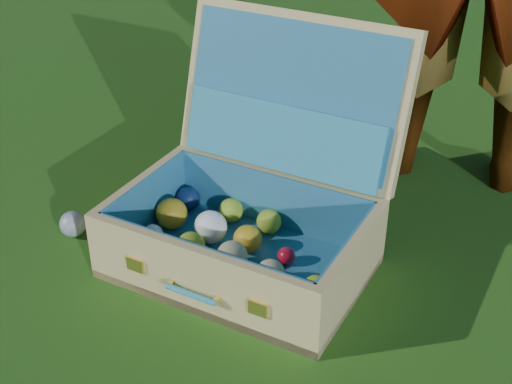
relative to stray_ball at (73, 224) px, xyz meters
name	(u,v)px	position (x,y,z in m)	size (l,w,h in m)	color
ground	(217,303)	(0.48, -0.05, -0.03)	(60.00, 60.00, 0.00)	#215114
stray_ball	(73,224)	(0.00, 0.00, 0.00)	(0.07, 0.07, 0.07)	teal
suitcase	(256,197)	(0.45, 0.18, 0.13)	(0.61, 0.58, 0.56)	#DCBF76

